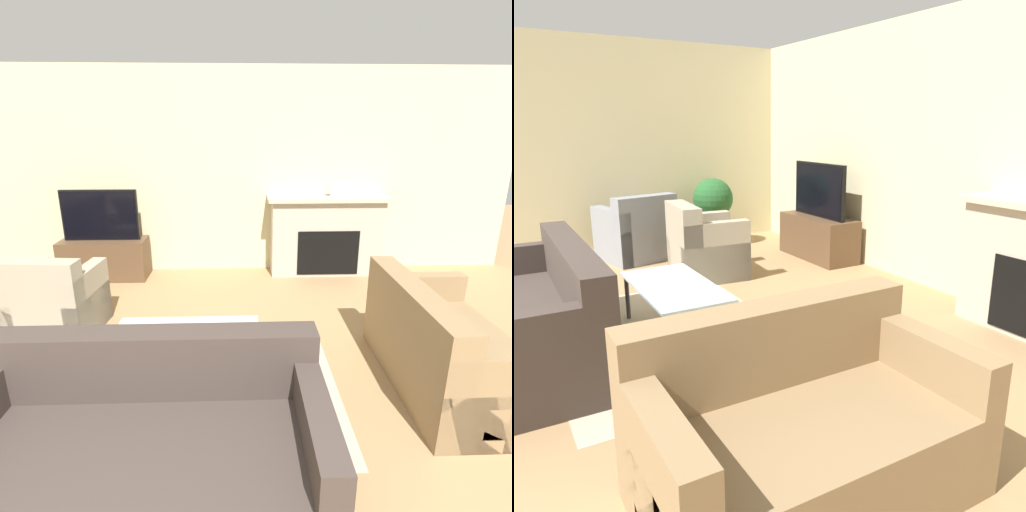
{
  "view_description": "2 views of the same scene",
  "coord_description": "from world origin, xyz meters",
  "views": [
    {
      "loc": [
        0.65,
        -0.27,
        1.92
      ],
      "look_at": [
        0.78,
        3.15,
        0.83
      ],
      "focal_mm": 28.0,
      "sensor_mm": 36.0,
      "label": 1
    },
    {
      "loc": [
        3.82,
        1.28,
        1.63
      ],
      "look_at": [
        0.6,
        3.15,
        0.65
      ],
      "focal_mm": 35.0,
      "sensor_mm": 36.0,
      "label": 2
    }
  ],
  "objects": [
    {
      "name": "couch_loveseat",
      "position": [
        2.2,
        2.39,
        0.29
      ],
      "size": [
        0.86,
        1.49,
        0.82
      ],
      "rotation": [
        0.0,
        0.0,
        1.57
      ],
      "color": "#8C704C",
      "rests_on": "ground_plane"
    },
    {
      "name": "wall_back",
      "position": [
        0.0,
        5.22,
        1.35
      ],
      "size": [
        8.77,
        0.06,
        2.7
      ],
      "color": "beige",
      "rests_on": "ground_plane"
    },
    {
      "name": "couch_sectional",
      "position": [
        0.14,
        1.44,
        0.29
      ],
      "size": [
        1.89,
        0.98,
        0.82
      ],
      "color": "#3D332D",
      "rests_on": "ground_plane"
    },
    {
      "name": "area_rug",
      "position": [
        0.21,
        2.43,
        0.0
      ],
      "size": [
        2.33,
        1.77,
        0.0
      ],
      "color": "#B7A88E",
      "rests_on": "ground_plane"
    },
    {
      "name": "wall_left",
      "position": [
        -2.92,
        2.59,
        1.35
      ],
      "size": [
        0.06,
        8.19,
        2.7
      ],
      "color": "beige",
      "rests_on": "ground_plane"
    },
    {
      "name": "armchair_accent",
      "position": [
        -1.14,
        3.32,
        0.31
      ],
      "size": [
        0.8,
        0.78,
        0.82
      ],
      "rotation": [
        0.0,
        0.0,
        3.06
      ],
      "color": "#9E937F",
      "rests_on": "ground_plane"
    },
    {
      "name": "tv_stand",
      "position": [
        -1.18,
        4.88,
        0.26
      ],
      "size": [
        1.11,
        0.46,
        0.53
      ],
      "color": "brown",
      "rests_on": "ground_plane"
    },
    {
      "name": "coffee_table",
      "position": [
        0.21,
        2.5,
        0.38
      ],
      "size": [
        1.13,
        0.57,
        0.42
      ],
      "color": "#333338",
      "rests_on": "ground_plane"
    },
    {
      "name": "tv",
      "position": [
        -1.18,
        4.88,
        0.86
      ],
      "size": [
        0.97,
        0.06,
        0.66
      ],
      "color": "black",
      "rests_on": "tv_stand"
    },
    {
      "name": "armchair_by_window",
      "position": [
        -2.26,
        2.89,
        0.3
      ],
      "size": [
        0.92,
        0.93,
        0.82
      ],
      "rotation": [
        0.0,
        0.0,
        -1.34
      ],
      "color": "gray",
      "rests_on": "ground_plane"
    },
    {
      "name": "potted_plant",
      "position": [
        -2.47,
        4.02,
        0.61
      ],
      "size": [
        0.55,
        0.55,
        0.93
      ],
      "color": "beige",
      "rests_on": "ground_plane"
    }
  ]
}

